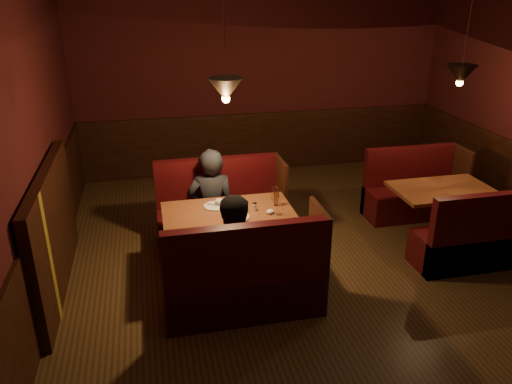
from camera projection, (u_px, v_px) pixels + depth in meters
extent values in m
cube|color=#49311A|center=(334.00, 274.00, 5.56)|extent=(6.00, 7.00, 0.01)
cube|color=#491118|center=(263.00, 86.00, 8.16)|extent=(6.00, 0.01, 2.90)
cube|color=#491118|center=(22.00, 172.00, 4.40)|extent=(0.01, 7.00, 2.90)
cube|color=black|center=(263.00, 142.00, 8.50)|extent=(6.00, 0.04, 1.00)
cube|color=black|center=(43.00, 265.00, 4.77)|extent=(0.04, 7.00, 1.00)
cube|color=black|center=(54.00, 232.00, 5.09)|extent=(0.10, 2.20, 1.30)
cube|color=#B19229|center=(51.00, 258.00, 4.60)|extent=(0.01, 0.12, 1.30)
cylinder|color=#333333|center=(225.00, 46.00, 4.65)|extent=(0.01, 0.01, 0.80)
cone|color=black|center=(226.00, 89.00, 4.80)|extent=(0.34, 0.34, 0.22)
sphere|color=#FFBF72|center=(226.00, 99.00, 4.83)|extent=(0.08, 0.08, 0.08)
cylinder|color=#333333|center=(467.00, 37.00, 5.42)|extent=(0.01, 0.01, 0.80)
cone|color=black|center=(461.00, 75.00, 5.57)|extent=(0.34, 0.34, 0.22)
sphere|color=#FFBF72|center=(460.00, 83.00, 5.61)|extent=(0.08, 0.08, 0.08)
cube|color=brown|center=(229.00, 214.00, 5.31)|extent=(1.39, 0.85, 0.05)
cylinder|color=black|center=(229.00, 245.00, 5.46)|extent=(0.14, 0.14, 0.70)
cylinder|color=black|center=(230.00, 271.00, 5.58)|extent=(0.56, 0.56, 0.04)
cylinder|color=silver|center=(236.00, 217.00, 5.18)|extent=(0.28, 0.28, 0.02)
cube|color=black|center=(239.00, 213.00, 5.20)|extent=(0.09, 0.08, 0.03)
ellipsoid|color=silver|center=(234.00, 212.00, 5.19)|extent=(0.07, 0.07, 0.06)
cube|color=tan|center=(242.00, 216.00, 5.13)|extent=(0.08, 0.05, 0.03)
cylinder|color=silver|center=(234.00, 218.00, 5.11)|extent=(0.07, 0.12, 0.01)
cylinder|color=silver|center=(216.00, 206.00, 5.43)|extent=(0.26, 0.26, 0.01)
ellipsoid|color=beige|center=(219.00, 201.00, 5.47)|extent=(0.10, 0.10, 0.05)
cube|color=silver|center=(215.00, 206.00, 5.42)|extent=(0.17, 0.12, 0.00)
cylinder|color=white|center=(255.00, 207.00, 5.33)|extent=(0.05, 0.05, 0.08)
cylinder|color=white|center=(274.00, 193.00, 5.58)|extent=(0.08, 0.08, 0.15)
cylinder|color=white|center=(280.00, 208.00, 5.22)|extent=(0.08, 0.08, 0.15)
cylinder|color=#47230F|center=(276.00, 199.00, 5.43)|extent=(0.06, 0.06, 0.16)
cylinder|color=#47230F|center=(277.00, 189.00, 5.39)|extent=(0.03, 0.03, 0.07)
ellipsoid|color=white|center=(270.00, 212.00, 5.26)|extent=(0.11, 0.11, 0.04)
cube|color=#390506|center=(220.00, 226.00, 6.15)|extent=(1.49, 0.55, 0.45)
cube|color=#390506|center=(216.00, 197.00, 6.23)|extent=(1.49, 0.12, 1.04)
cube|color=black|center=(280.00, 199.00, 6.19)|extent=(0.04, 0.55, 1.04)
cube|color=#390506|center=(242.00, 291.00, 4.86)|extent=(1.49, 0.55, 0.45)
cube|color=#390506|center=(246.00, 277.00, 4.55)|extent=(1.49, 0.12, 1.04)
cube|color=black|center=(318.00, 256.00, 4.89)|extent=(0.04, 0.55, 1.04)
cube|color=brown|center=(443.00, 190.00, 6.11)|extent=(1.20, 0.77, 0.05)
cylinder|color=black|center=(439.00, 215.00, 6.24)|extent=(0.13, 0.13, 0.63)
cylinder|color=black|center=(436.00, 236.00, 6.36)|extent=(0.51, 0.51, 0.04)
cube|color=#390506|center=(412.00, 202.00, 6.88)|extent=(1.29, 0.50, 0.41)
cube|color=#390506|center=(407.00, 179.00, 6.95)|extent=(1.29, 0.11, 0.95)
cube|color=black|center=(458.00, 180.00, 6.91)|extent=(0.04, 0.50, 0.95)
cube|color=#390506|center=(469.00, 248.00, 5.70)|extent=(1.29, 0.50, 0.41)
cube|color=#390506|center=(484.00, 234.00, 5.42)|extent=(1.29, 0.11, 0.95)
imported|color=#23242A|center=(211.00, 185.00, 5.89)|extent=(0.60, 0.42, 1.59)
imported|color=black|center=(239.00, 236.00, 4.79)|extent=(0.78, 0.63, 1.50)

